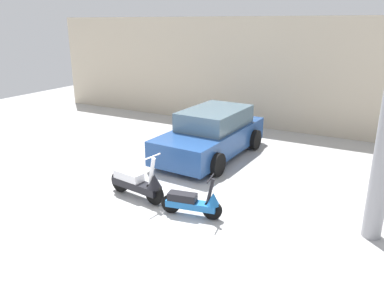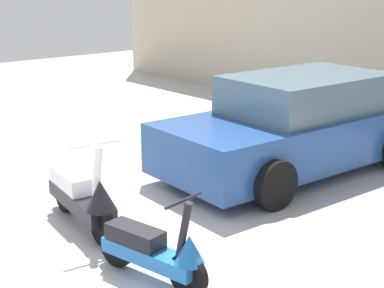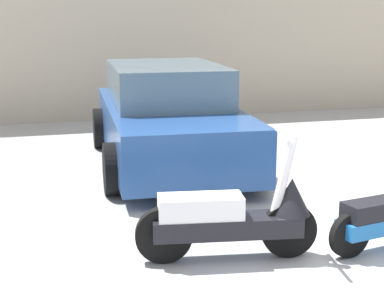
{
  "view_description": "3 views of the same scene",
  "coord_description": "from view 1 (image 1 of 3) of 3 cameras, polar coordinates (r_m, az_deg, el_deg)",
  "views": [
    {
      "loc": [
        4.35,
        -5.87,
        3.9
      ],
      "look_at": [
        0.08,
        1.98,
        0.99
      ],
      "focal_mm": 35.0,
      "sensor_mm": 36.0,
      "label": 1
    },
    {
      "loc": [
        5.04,
        -2.67,
        2.8
      ],
      "look_at": [
        -0.23,
        1.87,
        0.81
      ],
      "focal_mm": 55.0,
      "sensor_mm": 36.0,
      "label": 2
    },
    {
      "loc": [
        -2.13,
        -4.17,
        2.15
      ],
      "look_at": [
        -0.38,
        2.37,
        0.63
      ],
      "focal_mm": 55.0,
      "sensor_mm": 36.0,
      "label": 3
    }
  ],
  "objects": [
    {
      "name": "ground_plane",
      "position": [
        8.28,
        -7.16,
        -10.2
      ],
      "size": [
        28.0,
        28.0,
        0.0
      ],
      "primitive_type": "plane",
      "color": "#B2B2B2"
    },
    {
      "name": "wall_back",
      "position": [
        14.44,
        10.94,
        10.41
      ],
      "size": [
        19.6,
        0.12,
        4.11
      ],
      "primitive_type": "cube",
      "color": "beige",
      "rests_on": "ground_plane"
    },
    {
      "name": "scooter_front_left",
      "position": [
        8.71,
        -8.17,
        -5.83
      ],
      "size": [
        1.62,
        0.61,
        1.13
      ],
      "rotation": [
        0.0,
        0.0,
        -0.15
      ],
      "color": "black",
      "rests_on": "ground_plane"
    },
    {
      "name": "scooter_front_right",
      "position": [
        7.9,
        0.28,
        -8.83
      ],
      "size": [
        1.32,
        0.53,
        0.93
      ],
      "rotation": [
        0.0,
        0.0,
        0.18
      ],
      "color": "black",
      "rests_on": "ground_plane"
    },
    {
      "name": "car_rear_left",
      "position": [
        11.36,
        3.03,
        1.55
      ],
      "size": [
        2.19,
        4.26,
        1.42
      ],
      "rotation": [
        0.0,
        0.0,
        -1.62
      ],
      "color": "navy",
      "rests_on": "ground_plane"
    }
  ]
}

